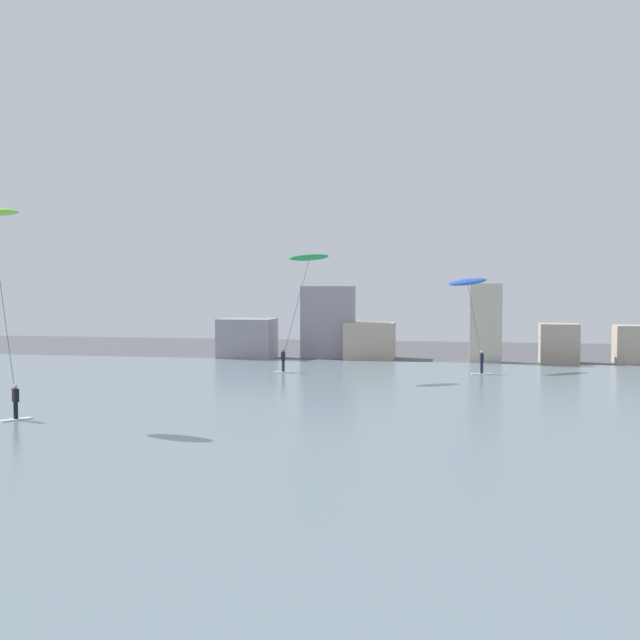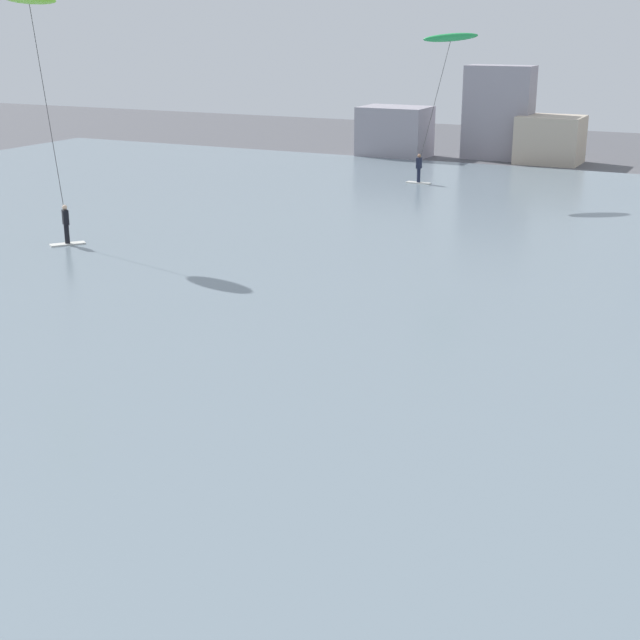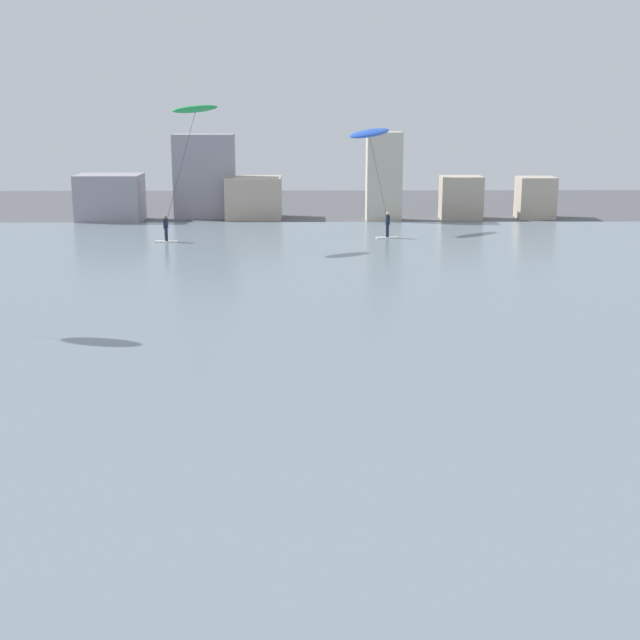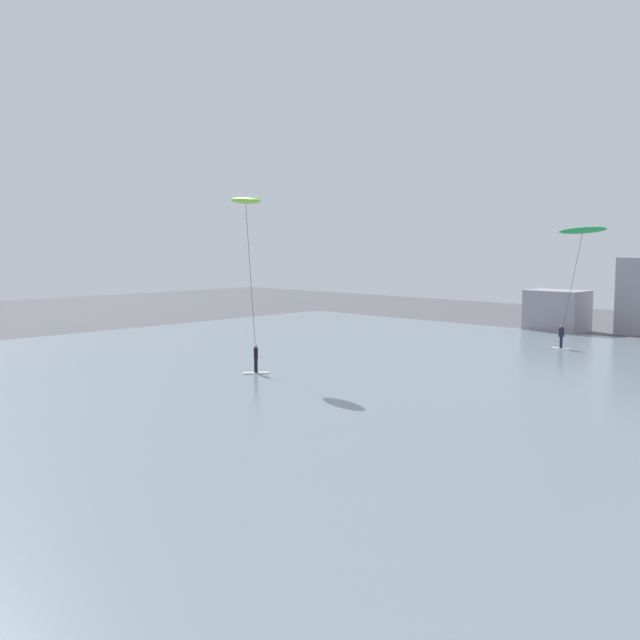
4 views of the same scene
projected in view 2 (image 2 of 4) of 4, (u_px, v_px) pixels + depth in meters
water_bay at (518, 273)px, 34.10m from camera, size 84.00×52.00×0.10m
far_shore_buildings at (570, 131)px, 59.48m from camera, size 34.78×4.89×6.34m
kitesurfer_lime at (32, 20)px, 36.66m from camera, size 3.84×2.28×9.86m
kitesurfer_green at (447, 53)px, 48.15m from camera, size 4.49×3.83×8.35m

